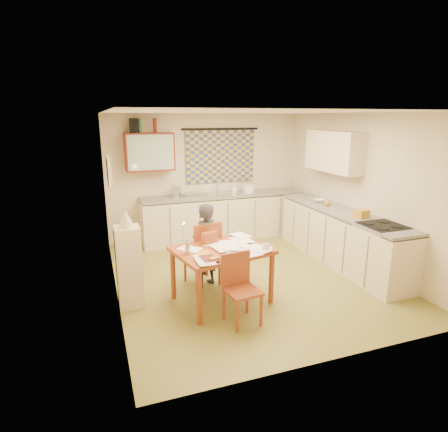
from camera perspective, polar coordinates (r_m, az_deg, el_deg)
name	(u,v)px	position (r m, az deg, el deg)	size (l,w,h in m)	color
floor	(248,276)	(6.02, 3.67, -9.13)	(4.00, 4.50, 0.02)	olive
ceiling	(251,111)	(5.50, 4.11, 15.63)	(4.00, 4.50, 0.02)	white
wall_back	(206,176)	(7.72, -2.76, 6.04)	(4.00, 0.02, 2.50)	beige
wall_front	(343,246)	(3.73, 17.67, -4.38)	(4.00, 0.02, 2.50)	beige
wall_left	(110,209)	(5.19, -17.00, 1.02)	(0.02, 4.50, 2.50)	beige
wall_right	(360,190)	(6.66, 20.02, 3.74)	(0.02, 4.50, 2.50)	beige
window_blind	(220,157)	(7.72, -0.55, 9.05)	(1.45, 0.03, 1.05)	navy
curtain_rod	(221,129)	(7.66, -0.51, 13.13)	(0.04, 0.04, 1.60)	black
wall_cabinet	(150,152)	(7.23, -11.28, 9.57)	(0.90, 0.34, 0.70)	#5B160E
wall_cabinet_glass	(151,153)	(7.06, -11.08, 9.46)	(0.84, 0.02, 0.64)	#99B2A5
upper_cabinet_right	(334,151)	(6.91, 16.40, 9.44)	(0.34, 1.30, 0.70)	beige
framed_print	(109,171)	(5.50, -17.15, 6.55)	(0.04, 0.50, 0.40)	beige
print_canvas	(111,171)	(5.50, -16.89, 6.57)	(0.01, 0.42, 0.32)	silver
counter_back	(223,217)	(7.67, -0.16, -0.10)	(3.30, 0.62, 0.92)	beige
counter_right	(340,237)	(6.68, 17.26, -3.08)	(0.62, 2.95, 0.92)	beige
stove	(380,255)	(5.99, 22.62, -5.55)	(0.60, 0.60, 0.93)	white
sink	(221,196)	(7.56, -0.43, 3.02)	(0.55, 0.45, 0.10)	silver
tap	(218,186)	(7.69, -0.98, 4.58)	(0.03, 0.03, 0.28)	silver
dish_rack	(193,195)	(7.38, -4.73, 3.23)	(0.35, 0.30, 0.06)	silver
kettle	(176,191)	(7.29, -7.35, 3.73)	(0.18, 0.18, 0.24)	silver
mixing_bowl	(249,189)	(7.75, 3.82, 4.18)	(0.24, 0.24, 0.16)	white
soap_bottle	(234,189)	(7.68, 1.60, 4.19)	(0.10, 0.10, 0.18)	white
bowl	(319,200)	(7.10, 14.28, 2.31)	(0.23, 0.23, 0.05)	white
orange_bag	(361,214)	(6.18, 20.21, 0.34)	(0.22, 0.16, 0.12)	#C07F21
fruit_orange	(327,203)	(6.80, 15.47, 1.90)	(0.10, 0.10, 0.10)	#C07F21
speaker	(135,126)	(7.17, -13.47, 13.26)	(0.16, 0.20, 0.26)	black
bottle_green	(140,126)	(7.18, -12.75, 13.30)	(0.07, 0.07, 0.26)	#195926
bottle_brown	(155,125)	(7.22, -10.47, 13.42)	(0.07, 0.07, 0.26)	#5B160E
dining_table	(222,275)	(5.10, -0.36, -8.91)	(1.35, 1.13, 0.75)	maroon
chair_far	(203,265)	(5.63, -3.28, -7.40)	(0.53, 0.53, 0.98)	maroon
chair_near	(242,302)	(4.65, 2.70, -12.96)	(0.43, 0.43, 0.85)	maroon
person	(205,246)	(5.44, -2.96, -4.54)	(0.55, 0.49, 1.25)	black
shelf_stand	(129,267)	(5.06, -14.25, -7.57)	(0.32, 0.30, 1.09)	beige
lampshade	(126,219)	(4.85, -14.74, -0.40)	(0.20, 0.20, 0.22)	beige
letter_rack	(210,238)	(5.14, -2.17, -3.34)	(0.22, 0.10, 0.16)	maroon
mug	(265,247)	(4.91, 6.34, -4.73)	(0.15, 0.15, 0.09)	white
magazine	(201,260)	(4.55, -3.49, -6.74)	(0.21, 0.27, 0.02)	maroon
book	(200,256)	(4.68, -3.70, -6.15)	(0.24, 0.29, 0.02)	#C07F21
orange_box	(214,259)	(4.56, -1.48, -6.56)	(0.12, 0.08, 0.04)	#C07F21
eyeglasses	(243,253)	(4.80, 2.97, -5.60)	(0.13, 0.04, 0.02)	black
candle_holder	(188,247)	(4.76, -5.58, -4.78)	(0.06, 0.06, 0.18)	silver
candle	(183,233)	(4.68, -6.20, -2.55)	(0.02, 0.02, 0.22)	white
candle_flame	(184,223)	(4.66, -6.08, -1.07)	(0.02, 0.02, 0.02)	#FFCC66
papers	(231,247)	(4.99, 1.07, -4.70)	(1.21, 1.10, 0.03)	white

